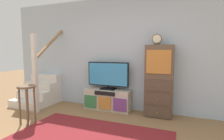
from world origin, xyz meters
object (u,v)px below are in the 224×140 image
object	(u,v)px
media_console	(108,100)
side_cabinet	(159,81)
desk_clock	(157,39)
television	(108,75)
bar_stool_near	(27,96)

from	to	relation	value
media_console	side_cabinet	distance (m)	1.31
media_console	desk_clock	xyz separation A→B (m)	(1.13, -0.00, 1.41)
media_console	television	world-z (taller)	television
media_console	desk_clock	world-z (taller)	desk_clock
side_cabinet	bar_stool_near	world-z (taller)	side_cabinet
media_console	bar_stool_near	xyz separation A→B (m)	(-1.11, -1.36, 0.31)
side_cabinet	desk_clock	bearing A→B (deg)	-167.00
media_console	bar_stool_near	world-z (taller)	bar_stool_near
media_console	desk_clock	size ratio (longest dim) A/B	4.98
television	desk_clock	bearing A→B (deg)	-1.45
media_console	bar_stool_near	distance (m)	1.79
television	media_console	bearing A→B (deg)	-90.00
media_console	television	distance (m)	0.60
television	side_cabinet	distance (m)	1.20
desk_clock	bar_stool_near	distance (m)	2.85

